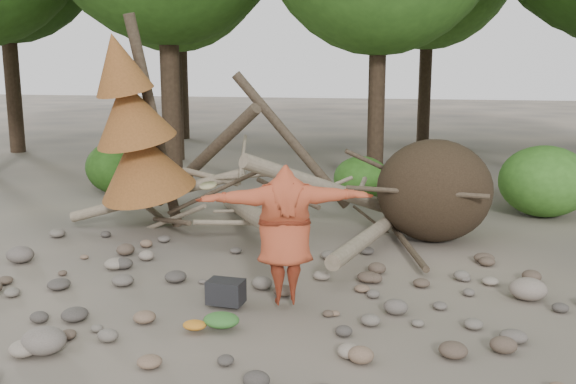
# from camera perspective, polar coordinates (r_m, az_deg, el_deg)

# --- Properties ---
(ground) EXTENTS (120.00, 120.00, 0.00)m
(ground) POSITION_cam_1_polar(r_m,az_deg,el_deg) (9.12, -4.50, -10.35)
(ground) COLOR #514C44
(ground) RESTS_ON ground
(deadfall_pile) EXTENTS (8.55, 5.24, 3.30)m
(deadfall_pile) POSITION_cam_1_polar(r_m,az_deg,el_deg) (12.56, 10.20, 0.01)
(deadfall_pile) COLOR #332619
(deadfall_pile) RESTS_ON ground
(dead_conifer) EXTENTS (2.06, 2.16, 4.35)m
(dead_conifer) POSITION_cam_1_polar(r_m,az_deg,el_deg) (12.86, -13.42, 5.36)
(dead_conifer) COLOR #4C3F30
(dead_conifer) RESTS_ON ground
(bush_left) EXTENTS (1.80, 1.80, 1.44)m
(bush_left) POSITION_cam_1_polar(r_m,az_deg,el_deg) (17.50, -14.66, 2.17)
(bush_left) COLOR #265316
(bush_left) RESTS_ON ground
(bush_mid) EXTENTS (1.40, 1.40, 1.12)m
(bush_mid) POSITION_cam_1_polar(r_m,az_deg,el_deg) (16.22, 6.53, 1.20)
(bush_mid) COLOR #33691E
(bush_mid) RESTS_ON ground
(bush_right) EXTENTS (2.00, 2.00, 1.60)m
(bush_right) POSITION_cam_1_polar(r_m,az_deg,el_deg) (15.48, 21.83, 0.90)
(bush_right) COLOR #3F7D27
(bush_right) RESTS_ON ground
(frisbee_thrower) EXTENTS (2.49, 1.40, 1.96)m
(frisbee_thrower) POSITION_cam_1_polar(r_m,az_deg,el_deg) (8.83, -0.28, -3.80)
(frisbee_thrower) COLOR #AA4226
(frisbee_thrower) RESTS_ON ground
(backpack) EXTENTS (0.52, 0.36, 0.33)m
(backpack) POSITION_cam_1_polar(r_m,az_deg,el_deg) (9.16, -5.54, -9.17)
(backpack) COLOR black
(backpack) RESTS_ON ground
(cloth_green) EXTENTS (0.47, 0.39, 0.18)m
(cloth_green) POSITION_cam_1_polar(r_m,az_deg,el_deg) (8.44, -5.94, -11.56)
(cloth_green) COLOR #32692A
(cloth_green) RESTS_ON ground
(cloth_orange) EXTENTS (0.31, 0.25, 0.11)m
(cloth_orange) POSITION_cam_1_polar(r_m,az_deg,el_deg) (8.41, -8.30, -11.94)
(cloth_orange) COLOR #BA7220
(cloth_orange) RESTS_ON ground
(boulder_front_left) EXTENTS (0.53, 0.48, 0.32)m
(boulder_front_left) POSITION_cam_1_polar(r_m,az_deg,el_deg) (8.27, -20.89, -12.24)
(boulder_front_left) COLOR slate
(boulder_front_left) RESTS_ON ground
(boulder_mid_right) EXTENTS (0.54, 0.48, 0.32)m
(boulder_mid_right) POSITION_cam_1_polar(r_m,az_deg,el_deg) (10.02, 20.56, -8.08)
(boulder_mid_right) COLOR gray
(boulder_mid_right) RESTS_ON ground
(boulder_mid_left) EXTENTS (0.48, 0.43, 0.29)m
(boulder_mid_left) POSITION_cam_1_polar(r_m,az_deg,el_deg) (12.03, -22.72, -5.15)
(boulder_mid_left) COLOR #625952
(boulder_mid_left) RESTS_ON ground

